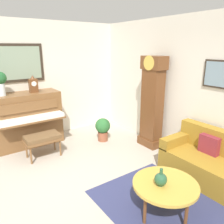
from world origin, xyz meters
TOP-DOWN VIEW (x-y plane):
  - ground_plane at (0.00, 0.00)m, footprint 6.40×6.00m
  - wall_left at (-2.60, -0.00)m, footprint 0.13×4.90m
  - wall_back at (0.02, 2.40)m, footprint 5.30×0.13m
  - area_rug at (1.13, 0.76)m, footprint 2.10×1.50m
  - piano at (-2.23, -0.17)m, footprint 0.87×1.44m
  - piano_bench at (-1.43, -0.12)m, footprint 0.42×0.70m
  - grandfather_clock at (-0.57, 2.09)m, footprint 0.52×0.34m
  - couch at (1.19, 1.94)m, footprint 1.90×0.80m
  - coffee_table at (1.10, 0.70)m, footprint 0.88×0.88m
  - mantel_clock at (-2.23, 0.03)m, footprint 0.13×0.18m
  - flower_vase at (-2.23, -0.63)m, footprint 0.26×0.26m
  - green_jug at (1.09, 0.62)m, footprint 0.17×0.17m
  - potted_plant at (-1.42, 1.33)m, footprint 0.36×0.36m

SIDE VIEW (x-z plane):
  - ground_plane at x=0.00m, z-range -0.10..0.00m
  - area_rug at x=1.13m, z-range 0.00..0.01m
  - couch at x=1.19m, z-range -0.11..0.73m
  - potted_plant at x=-1.42m, z-range 0.04..0.60m
  - piano_bench at x=-1.43m, z-range 0.17..0.65m
  - coffee_table at x=1.10m, z-range 0.19..0.65m
  - green_jug at x=1.09m, z-range 0.42..0.66m
  - piano at x=-2.23m, z-range 0.01..1.22m
  - grandfather_clock at x=-0.57m, z-range -0.05..1.98m
  - mantel_clock at x=-2.23m, z-range 1.20..1.58m
  - wall_back at x=0.02m, z-range 0.00..2.80m
  - wall_left at x=-2.60m, z-range 0.01..2.81m
  - flower_vase at x=-2.23m, z-range 1.24..1.82m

